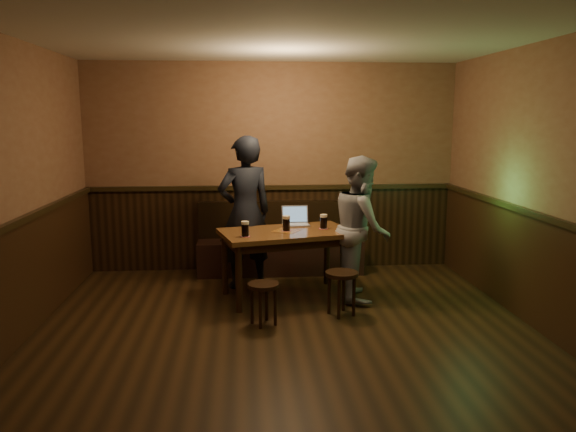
% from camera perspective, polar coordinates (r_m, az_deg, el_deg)
% --- Properties ---
extents(room, '(5.04, 6.04, 2.84)m').
position_cam_1_polar(room, '(4.94, 0.14, -0.14)').
color(room, black).
rests_on(room, ground).
extents(bench, '(2.20, 0.50, 0.95)m').
position_cam_1_polar(bench, '(7.60, -0.81, -3.41)').
color(bench, black).
rests_on(bench, ground).
extents(pub_table, '(1.63, 1.18, 0.79)m').
position_cam_1_polar(pub_table, '(6.46, -0.17, -2.42)').
color(pub_table, brown).
rests_on(pub_table, ground).
extents(stool_left, '(0.40, 0.40, 0.43)m').
position_cam_1_polar(stool_left, '(5.68, -2.51, -7.69)').
color(stool_left, black).
rests_on(stool_left, ground).
extents(stool_right, '(0.45, 0.45, 0.47)m').
position_cam_1_polar(stool_right, '(5.97, 5.47, -6.56)').
color(stool_right, black).
rests_on(stool_right, ground).
extents(pint_left, '(0.11, 0.11, 0.17)m').
position_cam_1_polar(pint_left, '(6.13, -4.37, -1.31)').
color(pint_left, maroon).
rests_on(pint_left, pub_table).
extents(pint_mid, '(0.11, 0.11, 0.18)m').
position_cam_1_polar(pint_mid, '(6.41, -0.17, -0.74)').
color(pint_mid, maroon).
rests_on(pint_mid, pub_table).
extents(pint_right, '(0.11, 0.11, 0.17)m').
position_cam_1_polar(pint_right, '(6.55, 3.64, -0.56)').
color(pint_right, maroon).
rests_on(pint_right, pub_table).
extents(laptop, '(0.33, 0.27, 0.23)m').
position_cam_1_polar(laptop, '(6.78, 0.77, -0.42)').
color(laptop, silver).
rests_on(laptop, pub_table).
extents(menu, '(0.26, 0.22, 0.00)m').
position_cam_1_polar(menu, '(6.45, 5.99, -1.53)').
color(menu, silver).
rests_on(menu, pub_table).
extents(person_suit, '(0.79, 0.64, 1.86)m').
position_cam_1_polar(person_suit, '(6.84, -4.39, 0.36)').
color(person_suit, black).
rests_on(person_suit, ground).
extents(person_grey, '(0.69, 0.85, 1.65)m').
position_cam_1_polar(person_grey, '(6.47, 7.47, -1.19)').
color(person_grey, gray).
rests_on(person_grey, ground).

